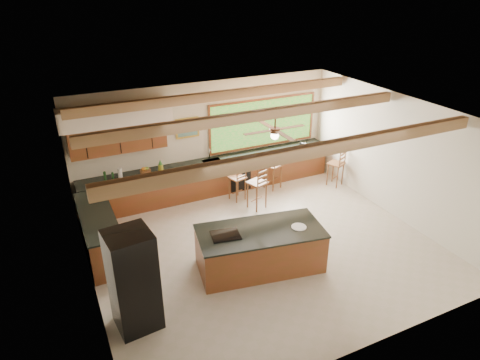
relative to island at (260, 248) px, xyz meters
name	(u,v)px	position (x,y,z in m)	size (l,w,h in m)	color
ground	(263,246)	(0.41, 0.62, -0.44)	(7.20, 7.20, 0.00)	#B9AB99
room_shell	(243,145)	(0.24, 1.28, 1.77)	(7.27, 6.54, 3.02)	beige
counter_run	(189,188)	(-0.41, 3.14, 0.02)	(7.12, 3.10, 1.23)	brown
island	(260,248)	(0.00, 0.00, 0.00)	(2.68, 1.60, 0.90)	brown
refrigerator	(133,281)	(-2.64, -0.51, 0.48)	(0.78, 0.76, 1.83)	black
bar_stool_a	(238,179)	(0.83, 2.80, 0.19)	(0.47, 0.47, 1.06)	brown
bar_stool_b	(258,184)	(1.09, 2.16, 0.26)	(0.54, 0.54, 1.19)	brown
bar_stool_c	(274,166)	(2.02, 2.98, 0.24)	(0.53, 0.53, 1.15)	brown
bar_stool_d	(337,165)	(3.71, 2.38, 0.21)	(0.52, 0.53, 1.10)	brown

